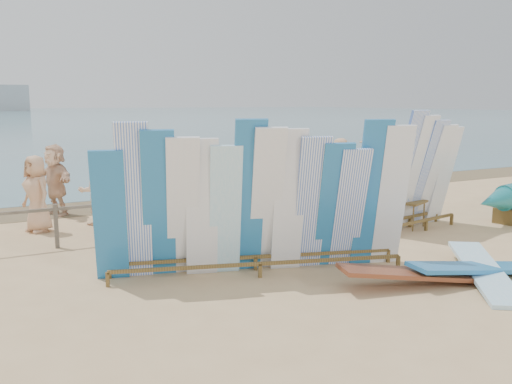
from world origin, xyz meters
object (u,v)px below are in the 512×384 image
beach_chair_left (230,213)px  beachgoer_extra_0 (369,163)px  stroller (329,194)px  beachgoer_11 (55,180)px  flat_board_c (420,285)px  vendor_table (411,213)px  beachgoer_1 (115,184)px  flat_board_d (480,278)px  beachgoer_3 (200,177)px  beachgoer_10 (389,172)px  beachgoer_8 (289,175)px  main_surfboard_rack (258,206)px  beachgoer_5 (215,173)px  flat_board_b (484,280)px  beachgoer_0 (37,194)px  beachgoer_9 (340,163)px  beach_chair_right (263,205)px  beachgoer_7 (257,174)px  beachgoer_2 (95,191)px  side_surfboard_rack (420,177)px

beach_chair_left → beachgoer_extra_0: bearing=27.6°
stroller → beachgoer_11: bearing=162.3°
flat_board_c → beachgoer_extra_0: (5.25, 7.81, 0.93)m
vendor_table → flat_board_c: bearing=-155.0°
beachgoer_1 → beachgoer_extra_0: (8.25, -0.20, 0.15)m
flat_board_d → beachgoer_3: bearing=17.4°
stroller → beachgoer_10: (2.75, 0.77, 0.36)m
flat_board_d → beachgoer_8: bearing=1.0°
main_surfboard_rack → beachgoer_5: (1.99, 6.57, -0.34)m
beachgoer_8 → flat_board_b: bearing=-155.7°
beachgoer_0 → beachgoer_1: beachgoer_0 is taller
beachgoer_11 → beachgoer_extra_0: (9.69, -0.66, 0.00)m
beachgoer_9 → beachgoer_11: size_ratio=0.91×
flat_board_c → beachgoer_5: (-0.05, 8.30, 0.86)m
flat_board_b → beach_chair_left: (-1.91, 5.93, 0.23)m
beach_chair_left → stroller: size_ratio=0.73×
stroller → beachgoer_9: beachgoer_9 is taller
beach_chair_right → beachgoer_5: bearing=75.7°
beachgoer_3 → stroller: bearing=-9.6°
beach_chair_left → stroller: bearing=10.8°
stroller → beachgoer_11: 7.25m
beachgoer_7 → beachgoer_11: 5.35m
vendor_table → beach_chair_left: 4.30m
beachgoer_extra_0 → beach_chair_right: bearing=-47.1°
beachgoer_7 → beachgoer_11: size_ratio=1.00×
beachgoer_extra_0 → beachgoer_10: bearing=13.6°
beachgoer_8 → beachgoer_9: 3.63m
beachgoer_9 → beachgoer_2: size_ratio=1.04×
main_surfboard_rack → beachgoer_8: bearing=71.4°
vendor_table → beach_chair_right: 3.77m
flat_board_c → beachgoer_3: bearing=19.0°
vendor_table → beach_chair_right: (-2.35, 2.95, -0.09)m
flat_board_b → beachgoer_7: (-0.39, 7.44, 0.93)m
beachgoer_9 → beachgoer_0: bearing=8.5°
main_surfboard_rack → beachgoer_2: (-1.70, 5.16, -0.38)m
main_surfboard_rack → stroller: 5.98m
main_surfboard_rack → beachgoer_2: size_ratio=3.28×
beachgoer_0 → beachgoer_11: (0.62, 1.74, 0.06)m
side_surfboard_rack → beachgoer_2: side_surfboard_rack is taller
beach_chair_right → beachgoer_2: bearing=144.0°
stroller → beachgoer_1: (-5.28, 2.21, 0.34)m
beachgoer_10 → beachgoer_5: size_ratio=0.93×
stroller → beachgoer_7: 2.10m
flat_board_d → beachgoer_9: 9.88m
flat_board_d → beachgoer_1: 9.24m
main_surfboard_rack → beachgoer_2: main_surfboard_rack is taller
flat_board_d → flat_board_b: flat_board_d is taller
flat_board_b → beachgoer_10: size_ratio=1.70×
beachgoer_3 → main_surfboard_rack: bearing=-73.9°
beachgoer_1 → beachgoer_11: bearing=-116.6°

